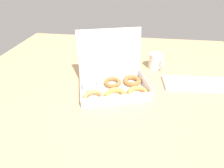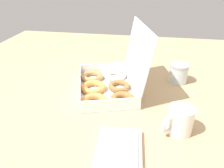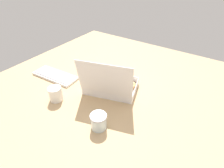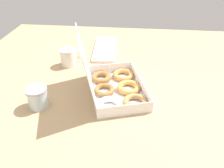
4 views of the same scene
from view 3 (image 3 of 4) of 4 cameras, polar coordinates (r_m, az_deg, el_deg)
The scene contains 5 objects.
ground_plane at distance 127.52cm, azimuth 0.30°, elevation -1.91°, with size 180.00×180.00×2.00cm, color tan.
donut_box at distance 123.67cm, azimuth -0.38°, elevation -0.65°, with size 41.97×37.21×29.31cm.
keyboard at distance 146.37cm, azimuth -18.06°, elevation 2.62°, with size 37.61×16.16×2.20cm.
coffee_mug at distance 120.78cm, azimuth -17.92°, elevation -2.89°, with size 9.95×11.25×9.66cm.
glass_jar at distance 97.91cm, azimuth -4.40°, elevation -12.06°, with size 9.18×9.18×9.25cm.
Camera 3 is at (-55.56, 83.91, 77.31)cm, focal length 28.00 mm.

